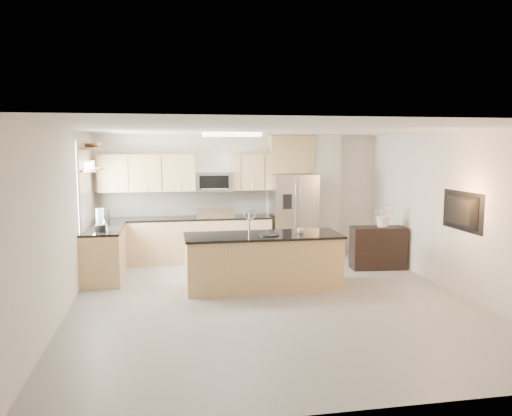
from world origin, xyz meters
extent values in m
plane|color=#A29F9A|center=(0.00, 0.00, 0.00)|extent=(6.50, 6.50, 0.00)
cube|color=silver|center=(0.00, 0.00, 2.60)|extent=(6.00, 6.50, 0.02)
cube|color=beige|center=(0.00, 3.25, 1.30)|extent=(6.00, 0.02, 2.60)
cube|color=beige|center=(0.00, -3.25, 1.30)|extent=(6.00, 0.02, 2.60)
cube|color=beige|center=(-3.00, 0.00, 1.30)|extent=(0.02, 6.50, 2.60)
cube|color=beige|center=(3.00, 0.00, 1.30)|extent=(0.02, 6.50, 2.60)
cube|color=#D4BC75|center=(-1.23, 2.92, 0.44)|extent=(3.55, 0.65, 0.88)
cube|color=black|center=(-1.23, 2.92, 0.90)|extent=(3.55, 0.66, 0.04)
cube|color=beige|center=(-1.23, 3.24, 1.18)|extent=(3.55, 0.02, 0.52)
cube|color=#D4BC75|center=(-2.67, 1.85, 0.44)|extent=(0.65, 1.50, 0.88)
cube|color=black|center=(-2.67, 1.85, 0.90)|extent=(0.66, 1.50, 0.04)
cube|color=black|center=(-0.60, 2.92, 0.45)|extent=(0.76, 0.64, 0.90)
cube|color=black|center=(-0.60, 2.92, 0.92)|extent=(0.76, 0.62, 0.03)
cube|color=#AFAFB1|center=(-0.60, 2.62, 1.03)|extent=(0.76, 0.04, 0.22)
cube|color=tan|center=(-1.94, 3.08, 1.83)|extent=(1.92, 0.33, 0.75)
cube|color=tan|center=(0.19, 3.08, 1.83)|extent=(0.82, 0.33, 0.75)
cube|color=#AFAFB1|center=(-0.60, 3.05, 1.63)|extent=(0.76, 0.40, 0.40)
cube|color=black|center=(-0.60, 2.85, 1.63)|extent=(0.60, 0.02, 0.28)
cube|color=#AFAFB1|center=(1.06, 2.88, 0.89)|extent=(0.92, 0.75, 1.78)
cube|color=gray|center=(1.06, 2.50, 0.89)|extent=(0.02, 0.01, 1.69)
cube|color=black|center=(0.84, 2.48, 1.25)|extent=(0.18, 0.03, 0.30)
cube|color=beige|center=(1.82, 3.10, 1.30)|extent=(0.60, 0.30, 2.60)
cube|color=white|center=(-2.98, 1.85, 1.65)|extent=(0.03, 1.05, 1.55)
cube|color=silver|center=(-2.97, 1.85, 1.65)|extent=(0.03, 1.15, 1.65)
cube|color=olive|center=(-2.85, 1.95, 1.95)|extent=(0.30, 1.20, 0.04)
cube|color=olive|center=(-2.85, 1.95, 2.32)|extent=(0.30, 1.20, 0.04)
cube|color=white|center=(-0.40, 1.60, 2.56)|extent=(1.00, 0.50, 0.06)
cube|color=#D4BC75|center=(0.01, 0.79, 0.43)|extent=(2.55, 0.89, 0.86)
cube|color=black|center=(0.01, 0.79, 0.88)|extent=(2.61, 0.95, 0.04)
cube|color=black|center=(-0.19, 0.79, 0.87)|extent=(0.54, 0.39, 0.01)
cylinder|color=#AFAFB1|center=(-0.19, 1.01, 1.07)|extent=(0.03, 0.03, 0.34)
torus|color=#AFAFB1|center=(-0.19, 0.95, 1.22)|extent=(0.21, 0.03, 0.21)
cube|color=black|center=(2.44, 1.67, 0.41)|extent=(1.06, 0.52, 0.82)
imported|color=silver|center=(0.64, 0.75, 0.95)|extent=(0.12, 0.12, 0.09)
cylinder|color=black|center=(0.09, 0.68, 0.91)|extent=(0.44, 0.44, 0.02)
cylinder|color=black|center=(-2.67, 1.43, 0.98)|extent=(0.17, 0.17, 0.12)
cylinder|color=silver|center=(-2.67, 1.43, 1.18)|extent=(0.13, 0.13, 0.28)
cone|color=#AFAFB1|center=(-2.62, 1.60, 1.02)|extent=(0.18, 0.18, 0.20)
cylinder|color=black|center=(-2.62, 1.60, 1.13)|extent=(0.04, 0.04, 0.04)
cube|color=black|center=(-2.69, 2.23, 1.07)|extent=(0.17, 0.20, 0.30)
cylinder|color=#AFAFB1|center=(-2.69, 2.18, 1.00)|extent=(0.10, 0.10, 0.11)
imported|color=#AFAFB1|center=(-2.85, 2.10, 2.39)|extent=(0.47, 0.47, 0.10)
imported|color=white|center=(2.54, 1.66, 1.17)|extent=(0.68, 0.60, 0.71)
imported|color=black|center=(2.91, -0.20, 1.35)|extent=(0.14, 1.08, 0.62)
camera|label=1|loc=(-1.57, -7.23, 2.35)|focal=35.00mm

